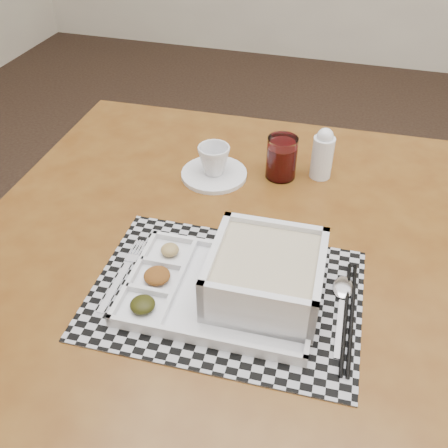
% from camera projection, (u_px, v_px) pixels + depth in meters
% --- Properties ---
extents(floor, '(5.00, 5.00, 0.00)m').
position_uv_depth(floor, '(299.00, 309.00, 1.87)').
color(floor, black).
rests_on(floor, ground).
extents(dining_table, '(1.10, 1.10, 0.79)m').
position_uv_depth(dining_table, '(237.00, 279.00, 1.00)').
color(dining_table, '#552C0F').
rests_on(dining_table, ground).
extents(placemat, '(0.47, 0.34, 0.00)m').
position_uv_depth(placemat, '(226.00, 293.00, 0.86)').
color(placemat, '#A1A2A9').
rests_on(placemat, dining_table).
extents(serving_tray, '(0.33, 0.23, 0.10)m').
position_uv_depth(serving_tray, '(253.00, 280.00, 0.83)').
color(serving_tray, white).
rests_on(serving_tray, placemat).
extents(fork, '(0.02, 0.19, 0.00)m').
position_uv_depth(fork, '(124.00, 272.00, 0.89)').
color(fork, silver).
rests_on(fork, placemat).
extents(spoon, '(0.04, 0.18, 0.01)m').
position_uv_depth(spoon, '(343.00, 293.00, 0.85)').
color(spoon, silver).
rests_on(spoon, placemat).
extents(chopsticks, '(0.03, 0.24, 0.01)m').
position_uv_depth(chopsticks, '(349.00, 315.00, 0.81)').
color(chopsticks, black).
rests_on(chopsticks, placemat).
extents(saucer, '(0.15, 0.15, 0.01)m').
position_uv_depth(saucer, '(214.00, 174.00, 1.14)').
color(saucer, white).
rests_on(saucer, dining_table).
extents(cup, '(0.09, 0.09, 0.07)m').
position_uv_depth(cup, '(214.00, 160.00, 1.11)').
color(cup, white).
rests_on(cup, saucer).
extents(juice_glass, '(0.07, 0.07, 0.10)m').
position_uv_depth(juice_glass, '(281.00, 159.00, 1.11)').
color(juice_glass, white).
rests_on(juice_glass, dining_table).
extents(creamer_bottle, '(0.05, 0.05, 0.12)m').
position_uv_depth(creamer_bottle, '(323.00, 154.00, 1.10)').
color(creamer_bottle, white).
rests_on(creamer_bottle, dining_table).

